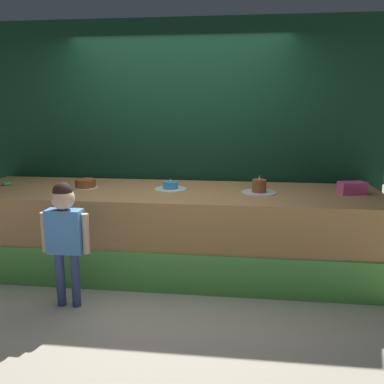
{
  "coord_description": "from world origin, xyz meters",
  "views": [
    {
      "loc": [
        0.77,
        -3.64,
        1.74
      ],
      "look_at": [
        0.26,
        0.36,
        0.9
      ],
      "focal_mm": 39.69,
      "sensor_mm": 36.0,
      "label": 1
    }
  ],
  "objects_px": {
    "pink_box": "(352,188)",
    "cake_right": "(259,188)",
    "donut": "(7,184)",
    "child_figure": "(65,227)",
    "cake_center": "(171,187)",
    "cake_left": "(85,184)"
  },
  "relations": [
    {
      "from": "donut",
      "to": "cake_right",
      "type": "bearing_deg",
      "value": -1.26
    },
    {
      "from": "pink_box",
      "to": "cake_center",
      "type": "height_order",
      "value": "pink_box"
    },
    {
      "from": "cake_right",
      "to": "donut",
      "type": "bearing_deg",
      "value": 178.74
    },
    {
      "from": "pink_box",
      "to": "cake_left",
      "type": "xyz_separation_m",
      "value": [
        -2.75,
        -0.03,
        -0.02
      ]
    },
    {
      "from": "child_figure",
      "to": "pink_box",
      "type": "bearing_deg",
      "value": 21.42
    },
    {
      "from": "donut",
      "to": "cake_right",
      "type": "relative_size",
      "value": 0.3
    },
    {
      "from": "child_figure",
      "to": "cake_center",
      "type": "xyz_separation_m",
      "value": [
        0.73,
        1.01,
        0.18
      ]
    },
    {
      "from": "cake_center",
      "to": "cake_right",
      "type": "relative_size",
      "value": 0.96
    },
    {
      "from": "donut",
      "to": "cake_left",
      "type": "xyz_separation_m",
      "value": [
        0.92,
        -0.03,
        0.03
      ]
    },
    {
      "from": "pink_box",
      "to": "donut",
      "type": "relative_size",
      "value": 2.39
    },
    {
      "from": "child_figure",
      "to": "cake_right",
      "type": "distance_m",
      "value": 1.91
    },
    {
      "from": "donut",
      "to": "cake_left",
      "type": "distance_m",
      "value": 0.92
    },
    {
      "from": "child_figure",
      "to": "cake_center",
      "type": "distance_m",
      "value": 1.26
    },
    {
      "from": "cake_left",
      "to": "donut",
      "type": "bearing_deg",
      "value": 178.12
    },
    {
      "from": "cake_center",
      "to": "child_figure",
      "type": "bearing_deg",
      "value": -125.98
    },
    {
      "from": "donut",
      "to": "child_figure",
      "type": "bearing_deg",
      "value": -42.41
    },
    {
      "from": "cake_center",
      "to": "pink_box",
      "type": "bearing_deg",
      "value": -0.09
    },
    {
      "from": "child_figure",
      "to": "donut",
      "type": "xyz_separation_m",
      "value": [
        -1.1,
        1.0,
        0.16
      ]
    },
    {
      "from": "donut",
      "to": "cake_right",
      "type": "xyz_separation_m",
      "value": [
        2.75,
        -0.06,
        0.03
      ]
    },
    {
      "from": "child_figure",
      "to": "donut",
      "type": "bearing_deg",
      "value": 137.59
    },
    {
      "from": "child_figure",
      "to": "donut",
      "type": "distance_m",
      "value": 1.5
    },
    {
      "from": "pink_box",
      "to": "cake_right",
      "type": "height_order",
      "value": "cake_right"
    }
  ]
}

